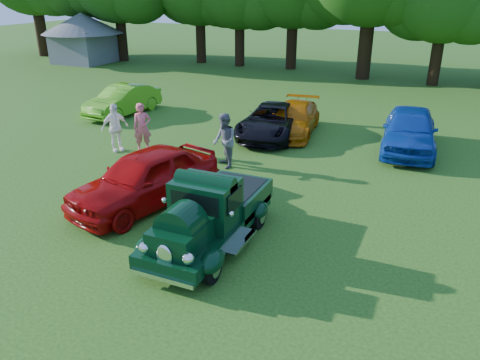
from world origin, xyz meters
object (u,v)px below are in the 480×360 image
at_px(red_convertible, 145,178).
at_px(spectator_grey, 224,141).
at_px(back_car_blue, 410,130).
at_px(back_car_orange, 294,119).
at_px(back_car_lime, 123,100).
at_px(back_car_black, 272,121).
at_px(hero_pickup, 210,215).
at_px(spectator_white, 115,128).
at_px(gazebo, 83,32).
at_px(spectator_pink, 142,128).

height_order(red_convertible, spectator_grey, spectator_grey).
bearing_deg(back_car_blue, back_car_orange, 171.13).
distance_m(back_car_orange, back_car_blue, 4.75).
distance_m(red_convertible, back_car_lime, 10.64).
height_order(red_convertible, back_car_black, red_convertible).
relative_size(hero_pickup, spectator_white, 2.43).
height_order(back_car_lime, gazebo, gazebo).
bearing_deg(spectator_pink, back_car_blue, -14.69).
distance_m(back_car_black, spectator_pink, 5.43).
relative_size(hero_pickup, spectator_pink, 2.41).
relative_size(back_car_black, back_car_blue, 0.99).
bearing_deg(hero_pickup, red_convertible, 155.95).
xyz_separation_m(spectator_grey, gazebo, (-20.82, 16.88, 1.44)).
relative_size(back_car_lime, spectator_pink, 2.30).
bearing_deg(spectator_white, back_car_orange, -21.61).
height_order(back_car_lime, back_car_orange, back_car_lime).
bearing_deg(spectator_white, gazebo, 69.99).
distance_m(back_car_lime, spectator_white, 5.56).
bearing_deg(spectator_pink, hero_pickup, -81.82).
bearing_deg(back_car_blue, red_convertible, -133.12).
bearing_deg(spectator_grey, back_car_lime, -161.88).
distance_m(back_car_orange, spectator_pink, 6.48).
height_order(back_car_black, spectator_pink, spectator_pink).
distance_m(red_convertible, back_car_black, 7.80).
xyz_separation_m(hero_pickup, spectator_grey, (-1.97, 4.87, 0.20)).
bearing_deg(back_car_orange, hero_pickup, -91.19).
bearing_deg(back_car_blue, hero_pickup, -116.31).
relative_size(back_car_lime, spectator_grey, 2.24).
distance_m(back_car_orange, spectator_grey, 4.95).
bearing_deg(spectator_pink, back_car_lime, 95.15).
xyz_separation_m(back_car_blue, spectator_grey, (-5.70, -4.49, 0.14)).
distance_m(back_car_black, spectator_white, 6.41).
bearing_deg(spectator_white, back_car_black, -22.40).
distance_m(spectator_grey, gazebo, 26.84).
relative_size(back_car_blue, spectator_white, 2.60).
bearing_deg(hero_pickup, back_car_blue, 68.28).
bearing_deg(gazebo, hero_pickup, -43.67).
distance_m(red_convertible, spectator_pink, 4.83).
bearing_deg(red_convertible, back_car_black, 97.03).
bearing_deg(hero_pickup, spectator_white, 144.09).
xyz_separation_m(red_convertible, back_car_lime, (-6.90, 8.10, -0.11)).
relative_size(spectator_white, gazebo, 0.29).
xyz_separation_m(red_convertible, back_car_black, (1.04, 7.73, -0.15)).
xyz_separation_m(back_car_blue, spectator_white, (-10.26, -4.64, 0.10)).
height_order(back_car_lime, back_car_black, back_car_lime).
relative_size(hero_pickup, spectator_grey, 2.35).
xyz_separation_m(spectator_pink, spectator_grey, (3.60, -0.27, 0.02)).
relative_size(spectator_pink, spectator_grey, 0.98).
distance_m(back_car_blue, gazebo, 29.31).
distance_m(back_car_lime, spectator_pink, 5.85).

